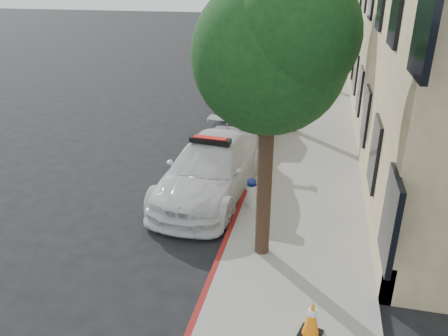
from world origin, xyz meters
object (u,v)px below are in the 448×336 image
at_px(parked_car_far, 267,64).
at_px(traffic_cone, 312,319).
at_px(police_car, 211,168).
at_px(fire_hydrant, 251,193).
at_px(parked_car_mid, 244,120).

distance_m(parked_car_far, traffic_cone, 20.85).
bearing_deg(police_car, fire_hydrant, -26.64).
xyz_separation_m(police_car, parked_car_far, (-0.60, 15.71, -0.10)).
height_order(police_car, traffic_cone, police_car).
bearing_deg(police_car, parked_car_far, 96.45).
bearing_deg(traffic_cone, parked_car_mid, 107.09).
height_order(police_car, fire_hydrant, police_car).
xyz_separation_m(parked_car_far, fire_hydrant, (1.85, -16.46, -0.13)).
bearing_deg(parked_car_far, fire_hydrant, -78.67).
bearing_deg(parked_car_mid, fire_hydrant, -70.85).
distance_m(parked_car_mid, fire_hydrant, 5.23).
bearing_deg(police_car, traffic_cone, -54.59).
distance_m(police_car, parked_car_far, 15.72).
distance_m(fire_hydrant, traffic_cone, 4.42).
bearing_deg(traffic_cone, police_car, 121.14).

